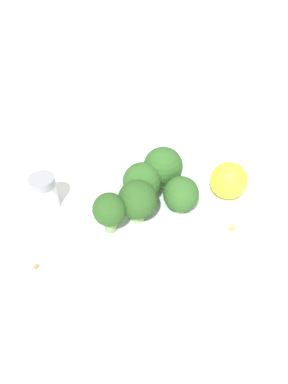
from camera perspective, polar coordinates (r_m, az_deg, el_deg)
ground_plane at (r=0.54m, az=-0.00°, el=-6.19°), size 3.00×3.00×0.00m
bowl at (r=0.52m, az=-0.00°, el=-4.47°), size 0.17×0.17×0.05m
broccoli_floret_0 at (r=0.49m, az=5.66°, el=-0.40°), size 0.05×0.05×0.05m
broccoli_floret_1 at (r=0.47m, az=-1.00°, el=-1.25°), size 0.05×0.05×0.06m
broccoli_floret_2 at (r=0.52m, az=2.92°, el=3.84°), size 0.05×0.05×0.06m
broccoli_floret_3 at (r=0.46m, az=-5.29°, el=-2.82°), size 0.04×0.04×0.06m
broccoli_floret_4 at (r=0.50m, az=-0.26°, el=1.54°), size 0.05×0.05×0.06m
pepper_shaker at (r=0.57m, az=-14.92°, el=-0.14°), size 0.04×0.04×0.06m
lemon_wedge at (r=0.59m, az=12.78°, el=1.73°), size 0.06×0.06×0.06m
almond_crumb_0 at (r=0.52m, az=-16.11°, el=-10.76°), size 0.01×0.01×0.01m
almond_crumb_1 at (r=0.55m, az=13.26°, el=-5.15°), size 0.01×0.01×0.01m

